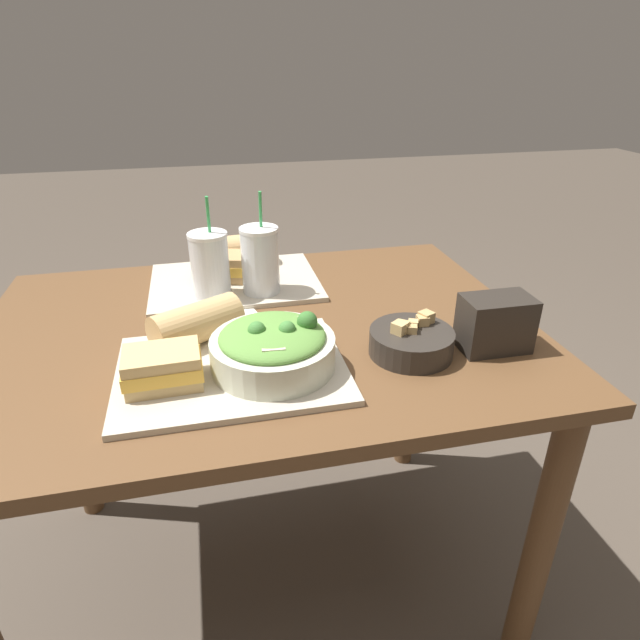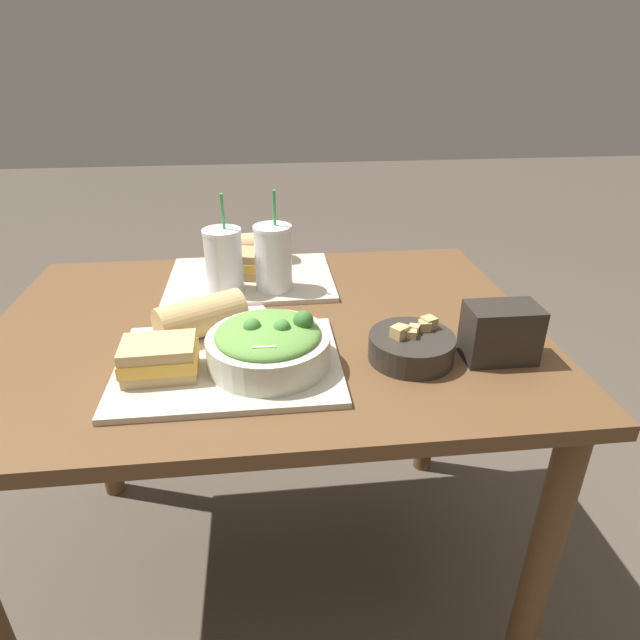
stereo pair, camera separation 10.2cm
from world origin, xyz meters
The scene contains 14 objects.
ground_plane centered at (0.00, 0.00, 0.00)m, with size 12.00×12.00×0.00m, color #4C4238.
dining_table centered at (0.00, 0.00, 0.66)m, with size 1.16×0.84×0.77m.
tray_near centered at (-0.07, -0.17, 0.78)m, with size 0.41×0.31×0.01m.
tray_far centered at (-0.03, 0.24, 0.78)m, with size 0.41×0.31×0.01m.
salad_bowl centered at (0.01, -0.19, 0.83)m, with size 0.22×0.22×0.10m.
soup_bowl centered at (0.27, -0.18, 0.80)m, with size 0.16×0.16×0.07m.
sandwich_near centered at (-0.18, -0.20, 0.82)m, with size 0.13×0.10×0.06m.
baguette_near centered at (-0.12, -0.06, 0.83)m, with size 0.19×0.15×0.08m.
sandwich_far centered at (-0.05, 0.25, 0.82)m, with size 0.16×0.12×0.06m.
baguette_far centered at (-0.01, 0.35, 0.83)m, with size 0.17×0.09×0.08m.
drink_cup_dark centered at (-0.09, 0.16, 0.86)m, with size 0.09×0.09×0.23m.
drink_cup_red centered at (0.03, 0.16, 0.86)m, with size 0.09×0.09×0.24m.
chip_bag centered at (0.44, -0.19, 0.83)m, with size 0.13×0.08×0.11m.
napkin_folded centered at (-0.06, 0.03, 0.78)m, with size 0.17×0.14×0.00m.
Camera 2 is at (0.01, -1.03, 1.30)m, focal length 30.00 mm.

